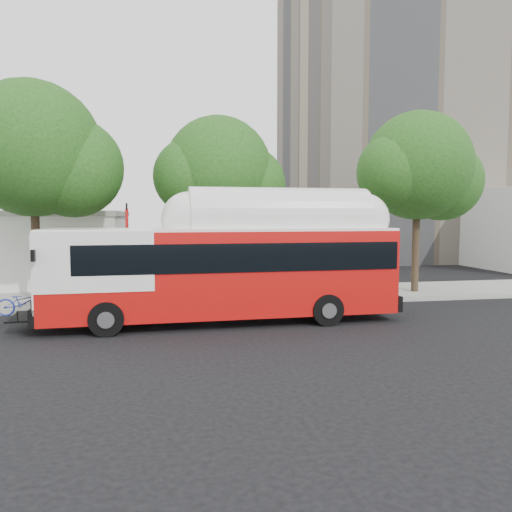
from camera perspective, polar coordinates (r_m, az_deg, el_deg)
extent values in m
plane|color=black|center=(18.27, 1.01, -7.99)|extent=(120.00, 120.00, 0.00)
cube|color=gray|center=(24.54, -2.07, -4.55)|extent=(60.00, 5.00, 0.15)
cube|color=gray|center=(22.01, -1.05, -5.61)|extent=(60.00, 0.30, 0.15)
cube|color=maroon|center=(21.72, -8.92, -5.79)|extent=(10.00, 0.32, 0.16)
cylinder|color=#2D2116|center=(23.60, -23.87, 1.93)|extent=(0.36, 0.36, 6.08)
sphere|color=#1A4513|center=(23.75, -24.17, 11.12)|extent=(5.80, 5.80, 5.80)
sphere|color=#1A4513|center=(23.56, -20.17, 9.44)|extent=(4.35, 4.35, 4.35)
cylinder|color=#2D2116|center=(23.64, -4.31, 1.54)|extent=(0.36, 0.36, 5.44)
sphere|color=#1A4513|center=(23.70, -4.36, 9.78)|extent=(5.00, 5.00, 5.00)
sphere|color=#1A4513|center=(24.03, -1.11, 8.09)|extent=(3.75, 3.75, 3.75)
cylinder|color=#2D2116|center=(26.48, 17.80, 2.01)|extent=(0.36, 0.36, 5.76)
sphere|color=#1A4513|center=(26.57, 17.99, 9.79)|extent=(5.40, 5.40, 5.40)
sphere|color=#1A4513|center=(27.43, 20.50, 8.04)|extent=(4.05, 4.05, 4.05)
cube|color=gray|center=(52.11, 15.13, 19.51)|extent=(18.00, 18.00, 35.00)
cube|color=#BA0F0C|center=(18.52, -3.68, -1.85)|extent=(12.75, 3.04, 3.07)
cube|color=black|center=(18.54, -2.07, 0.14)|extent=(11.48, 3.08, 1.00)
cube|color=white|center=(18.41, -3.70, 3.03)|extent=(12.75, 2.96, 0.11)
cube|color=white|center=(18.83, 2.69, 3.91)|extent=(6.82, 2.27, 0.58)
cube|color=black|center=(19.02, -24.91, -6.29)|extent=(0.89, 1.92, 0.06)
imported|color=navy|center=(18.93, -24.96, -4.78)|extent=(0.67, 1.83, 0.95)
cylinder|color=red|center=(22.07, -14.45, -0.31)|extent=(0.13, 0.13, 4.29)
cube|color=black|center=(22.00, -14.57, 5.54)|extent=(0.05, 0.43, 0.27)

